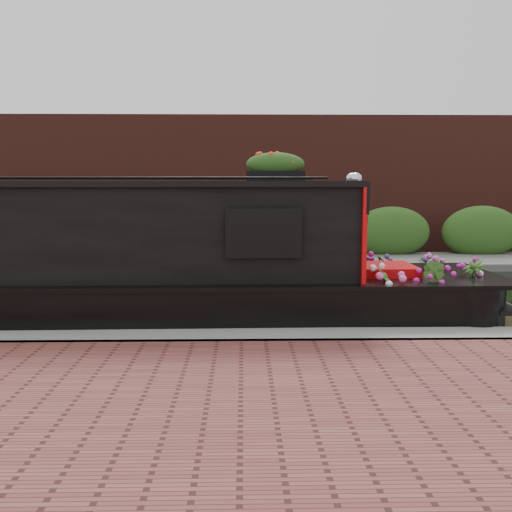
{
  "coord_description": "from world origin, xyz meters",
  "views": [
    {
      "loc": [
        0.31,
        -9.98,
        2.07
      ],
      "look_at": [
        0.51,
        -0.6,
        0.85
      ],
      "focal_mm": 40.0,
      "sensor_mm": 36.0,
      "label": 1
    }
  ],
  "objects": [
    {
      "name": "ground",
      "position": [
        0.0,
        0.0,
        0.0
      ],
      "size": [
        80.0,
        80.0,
        0.0
      ],
      "primitive_type": "plane",
      "color": "black",
      "rests_on": "ground"
    },
    {
      "name": "near_bank_coping",
      "position": [
        0.0,
        -3.3,
        0.0
      ],
      "size": [
        40.0,
        0.6,
        0.5
      ],
      "primitive_type": "cube",
      "color": "gray",
      "rests_on": "ground"
    },
    {
      "name": "far_bank_path",
      "position": [
        0.0,
        4.2,
        0.0
      ],
      "size": [
        40.0,
        2.4,
        0.34
      ],
      "primitive_type": "cube",
      "color": "#63635F",
      "rests_on": "ground"
    },
    {
      "name": "far_hedge",
      "position": [
        0.0,
        5.1,
        0.0
      ],
      "size": [
        40.0,
        1.1,
        2.8
      ],
      "primitive_type": "cube",
      "color": "#2E561C",
      "rests_on": "ground"
    },
    {
      "name": "far_brick_wall",
      "position": [
        0.0,
        7.2,
        0.0
      ],
      "size": [
        40.0,
        1.0,
        8.0
      ],
      "primitive_type": "cube",
      "color": "#55241C",
      "rests_on": "ground"
    },
    {
      "name": "narrowboat",
      "position": [
        -2.12,
        -2.05,
        0.8
      ],
      "size": [
        11.51,
        2.19,
        2.69
      ],
      "rotation": [
        0.0,
        0.0,
        0.02
      ],
      "color": "black",
      "rests_on": "ground"
    },
    {
      "name": "rope_fender",
      "position": [
        4.1,
        -2.05,
        0.17
      ],
      "size": [
        0.33,
        0.38,
        0.33
      ],
      "primitive_type": "cylinder",
      "rotation": [
        1.57,
        0.0,
        0.0
      ],
      "color": "olive",
      "rests_on": "ground"
    }
  ]
}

